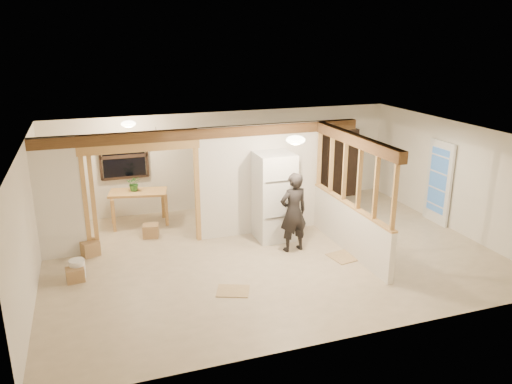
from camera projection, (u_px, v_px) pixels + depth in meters
name	position (u px, v px, depth m)	size (l,w,h in m)	color
floor	(270.00, 253.00, 10.43)	(9.00, 6.50, 0.01)	beige
ceiling	(271.00, 135.00, 9.67)	(9.00, 6.50, 0.01)	white
wall_back	(227.00, 159.00, 12.98)	(9.00, 0.01, 2.50)	white
wall_front	(350.00, 263.00, 7.12)	(9.00, 0.01, 2.50)	white
wall_left	(28.00, 222.00, 8.66)	(0.01, 6.50, 2.50)	white
wall_right	(454.00, 176.00, 11.44)	(0.01, 6.50, 2.50)	white
partition_left_stub	(58.00, 199.00, 9.88)	(0.90, 0.12, 2.50)	silver
partition_center	(260.00, 180.00, 11.19)	(2.80, 0.12, 2.50)	silver
doorway_frame	(143.00, 198.00, 10.43)	(2.46, 0.14, 2.20)	tan
header_beam_back	(207.00, 133.00, 10.48)	(7.00, 0.18, 0.22)	brown
header_beam_right	(354.00, 140.00, 9.84)	(0.18, 3.30, 0.22)	brown
pony_wall	(349.00, 228.00, 10.41)	(0.12, 3.20, 1.00)	silver
stud_partition	(352.00, 175.00, 10.06)	(0.14, 3.20, 1.32)	tan
window_back	(124.00, 157.00, 12.01)	(1.12, 0.10, 1.10)	black
french_door	(439.00, 182.00, 11.85)	(0.12, 0.86, 2.00)	white
ceiling_dome_main	(296.00, 140.00, 9.32)	(0.36, 0.36, 0.16)	#FFEABF
ceiling_dome_util	(128.00, 124.00, 10.98)	(0.32, 0.32, 0.14)	#FFEABF
hanging_bulb	(157.00, 142.00, 10.59)	(0.07, 0.07, 0.07)	#FFD88C
refrigerator	(274.00, 196.00, 10.92)	(0.80, 0.78, 1.95)	white
woman	(293.00, 212.00, 10.31)	(0.62, 0.41, 1.70)	black
work_table	(139.00, 208.00, 11.87)	(1.32, 0.66, 0.83)	tan
potted_plant	(134.00, 183.00, 11.73)	(0.33, 0.28, 0.37)	#3D722E
shop_vac	(61.00, 233.00, 10.76)	(0.42, 0.42, 0.55)	#9E1B0A
bookshelf	(340.00, 163.00, 13.85)	(0.95, 0.32, 1.89)	black
bucket	(77.00, 269.00, 9.31)	(0.29, 0.29, 0.36)	silver
box_util_a	(151.00, 231.00, 11.21)	(0.34, 0.29, 0.29)	#A47D4F
box_util_b	(90.00, 248.00, 10.28)	(0.33, 0.33, 0.31)	#A47D4F
box_front	(75.00, 275.00, 9.20)	(0.32, 0.26, 0.26)	#A47D4F
floor_panel_near	(344.00, 257.00, 10.23)	(0.56, 0.56, 0.02)	tan
floor_panel_far	(233.00, 291.00, 8.86)	(0.57, 0.46, 0.02)	tan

